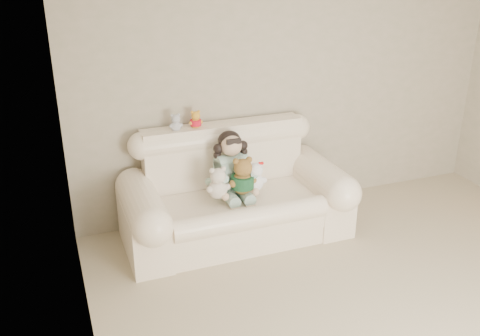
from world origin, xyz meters
name	(u,v)px	position (x,y,z in m)	size (l,w,h in m)	color
wall_back	(293,85)	(0.00, 2.50, 1.30)	(4.50, 4.50, 0.00)	#B6A590
wall_left	(90,250)	(-2.25, 0.00, 1.30)	(5.00, 5.00, 0.00)	#B6A590
sofa	(236,187)	(-0.80, 2.00, 0.52)	(2.10, 0.95, 1.03)	#FFEBCD
seated_child	(231,163)	(-0.82, 2.08, 0.73)	(0.37, 0.46, 0.62)	#37785F
brown_teddy	(243,172)	(-0.78, 1.88, 0.71)	(0.27, 0.20, 0.42)	brown
white_cat	(255,174)	(-0.65, 1.90, 0.67)	(0.22, 0.17, 0.34)	white
cream_teddy	(218,180)	(-1.01, 1.88, 0.67)	(0.22, 0.17, 0.35)	beige
yellow_mini_bear	(196,118)	(-1.06, 2.36, 1.11)	(0.13, 0.10, 0.20)	yellow
grey_mini_plush	(176,121)	(-1.26, 2.33, 1.11)	(0.13, 0.10, 0.20)	silver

